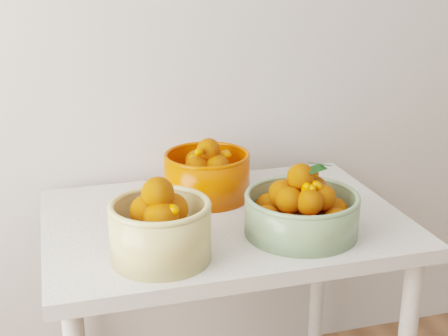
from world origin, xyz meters
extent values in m
cube|color=silver|center=(-0.33, 1.60, 0.73)|extent=(1.00, 0.70, 0.04)
cylinder|color=silver|center=(-0.77, 1.89, 0.35)|extent=(0.05, 0.05, 0.71)
cylinder|color=silver|center=(0.11, 1.89, 0.35)|extent=(0.05, 0.05, 0.71)
cylinder|color=#CFB972|center=(-0.55, 1.40, 0.82)|extent=(0.28, 0.28, 0.14)
torus|color=#CFB972|center=(-0.55, 1.40, 0.89)|extent=(0.28, 0.28, 0.02)
sphere|color=#D1660C|center=(-0.49, 1.40, 0.81)|extent=(0.08, 0.08, 0.08)
sphere|color=#D1660C|center=(-0.53, 1.46, 0.81)|extent=(0.08, 0.08, 0.08)
sphere|color=#CF4700|center=(-0.60, 1.43, 0.81)|extent=(0.08, 0.08, 0.08)
sphere|color=#CF4700|center=(-0.60, 1.36, 0.81)|extent=(0.08, 0.08, 0.08)
sphere|color=#CF4700|center=(-0.53, 1.34, 0.81)|extent=(0.08, 0.08, 0.08)
sphere|color=#CF4700|center=(-0.55, 1.40, 0.81)|extent=(0.08, 0.08, 0.08)
sphere|color=#CF4700|center=(-0.52, 1.41, 0.87)|extent=(0.08, 0.08, 0.08)
sphere|color=#CF4700|center=(-0.58, 1.42, 0.87)|extent=(0.08, 0.08, 0.08)
sphere|color=#CF4700|center=(-0.55, 1.36, 0.87)|extent=(0.08, 0.08, 0.08)
sphere|color=#CF4700|center=(-0.55, 1.39, 0.92)|extent=(0.08, 0.08, 0.08)
ellipsoid|color=#FE6300|center=(-0.53, 1.35, 0.89)|extent=(0.05, 0.05, 0.04)
ellipsoid|color=#FE6300|center=(-0.56, 1.40, 0.91)|extent=(0.05, 0.04, 0.04)
ellipsoid|color=#FE6300|center=(-0.55, 1.40, 0.93)|extent=(0.03, 0.05, 0.04)
ellipsoid|color=#FE6300|center=(-0.56, 1.42, 0.91)|extent=(0.05, 0.05, 0.04)
cylinder|color=gray|center=(-0.17, 1.44, 0.80)|extent=(0.30, 0.30, 0.11)
torus|color=gray|center=(-0.17, 1.44, 0.86)|extent=(0.31, 0.31, 0.01)
sphere|color=#CF4700|center=(-0.07, 1.44, 0.80)|extent=(0.08, 0.08, 0.08)
sphere|color=#CF4700|center=(-0.10, 1.51, 0.80)|extent=(0.07, 0.07, 0.07)
sphere|color=#CF4700|center=(-0.17, 1.54, 0.80)|extent=(0.07, 0.07, 0.07)
sphere|color=#CF4700|center=(-0.23, 1.51, 0.80)|extent=(0.08, 0.08, 0.08)
sphere|color=#CF4700|center=(-0.26, 1.44, 0.80)|extent=(0.08, 0.08, 0.08)
sphere|color=#CF4700|center=(-0.23, 1.37, 0.80)|extent=(0.08, 0.08, 0.08)
sphere|color=#CF4700|center=(-0.17, 1.34, 0.80)|extent=(0.08, 0.08, 0.08)
sphere|color=#CF4700|center=(-0.10, 1.37, 0.80)|extent=(0.08, 0.08, 0.08)
sphere|color=#CF4700|center=(-0.17, 1.44, 0.80)|extent=(0.07, 0.07, 0.07)
sphere|color=#CF4700|center=(-0.12, 1.47, 0.86)|extent=(0.08, 0.08, 0.08)
sphere|color=#CF4700|center=(-0.16, 1.49, 0.86)|extent=(0.07, 0.07, 0.07)
sphere|color=#CF4700|center=(-0.21, 1.46, 0.86)|extent=(0.07, 0.07, 0.07)
sphere|color=#CF4700|center=(-0.21, 1.42, 0.86)|extent=(0.07, 0.07, 0.07)
sphere|color=#CF4700|center=(-0.17, 1.39, 0.86)|extent=(0.07, 0.07, 0.07)
sphere|color=#CF4700|center=(-0.12, 1.41, 0.86)|extent=(0.07, 0.07, 0.07)
sphere|color=#CF4700|center=(-0.17, 1.44, 0.91)|extent=(0.07, 0.07, 0.07)
ellipsoid|color=#FE6300|center=(-0.17, 1.41, 0.88)|extent=(0.03, 0.04, 0.03)
ellipsoid|color=#FE6300|center=(-0.17, 1.44, 0.91)|extent=(0.04, 0.03, 0.03)
ellipsoid|color=#FE6300|center=(-0.17, 1.41, 0.89)|extent=(0.03, 0.04, 0.03)
ellipsoid|color=#FE6300|center=(-0.16, 1.40, 0.89)|extent=(0.03, 0.04, 0.04)
ellipsoid|color=#FE6300|center=(-0.16, 1.47, 0.88)|extent=(0.04, 0.04, 0.04)
ellipsoid|color=#FE6300|center=(-0.17, 1.43, 0.91)|extent=(0.03, 0.04, 0.03)
ellipsoid|color=#FE6300|center=(-0.15, 1.44, 0.91)|extent=(0.04, 0.03, 0.03)
ellipsoid|color=#FE6300|center=(-0.14, 1.47, 0.90)|extent=(0.04, 0.05, 0.04)
ellipsoid|color=#FE6300|center=(-0.14, 1.47, 0.91)|extent=(0.05, 0.04, 0.04)
ellipsoid|color=#FE6300|center=(-0.14, 1.44, 0.91)|extent=(0.04, 0.03, 0.03)
ellipsoid|color=#FE6300|center=(-0.14, 1.41, 0.89)|extent=(0.04, 0.05, 0.04)
ellipsoid|color=#FE6300|center=(-0.19, 1.47, 0.88)|extent=(0.04, 0.05, 0.03)
cylinder|color=#E23B00|center=(-0.34, 1.76, 0.82)|extent=(0.28, 0.28, 0.13)
torus|color=#E23B00|center=(-0.34, 1.76, 0.88)|extent=(0.28, 0.28, 0.01)
sphere|color=#CF4700|center=(-0.26, 1.76, 0.80)|extent=(0.08, 0.08, 0.08)
sphere|color=#CF4700|center=(-0.30, 1.82, 0.80)|extent=(0.08, 0.08, 0.08)
sphere|color=#CF4700|center=(-0.38, 1.82, 0.80)|extent=(0.07, 0.07, 0.07)
sphere|color=#CF4700|center=(-0.42, 1.75, 0.80)|extent=(0.08, 0.08, 0.08)
sphere|color=#CF4700|center=(-0.38, 1.69, 0.80)|extent=(0.08, 0.08, 0.08)
sphere|color=#CF4700|center=(-0.30, 1.69, 0.80)|extent=(0.07, 0.07, 0.07)
sphere|color=#CF4700|center=(-0.34, 1.76, 0.80)|extent=(0.07, 0.07, 0.07)
sphere|color=#CF4700|center=(-0.31, 1.78, 0.85)|extent=(0.07, 0.07, 0.07)
sphere|color=#CF4700|center=(-0.36, 1.79, 0.85)|extent=(0.07, 0.07, 0.07)
sphere|color=#CF4700|center=(-0.38, 1.73, 0.85)|extent=(0.07, 0.07, 0.07)
sphere|color=#CF4700|center=(-0.32, 1.72, 0.85)|extent=(0.08, 0.08, 0.08)
sphere|color=#CF4700|center=(-0.34, 1.75, 0.90)|extent=(0.07, 0.07, 0.07)
ellipsoid|color=#FE6300|center=(-0.28, 1.75, 0.88)|extent=(0.04, 0.03, 0.03)
ellipsoid|color=#FE6300|center=(-0.34, 1.75, 0.88)|extent=(0.04, 0.05, 0.03)
ellipsoid|color=#FE6300|center=(-0.34, 1.76, 0.91)|extent=(0.04, 0.03, 0.04)
ellipsoid|color=#FE6300|center=(-0.28, 1.77, 0.88)|extent=(0.04, 0.03, 0.04)
ellipsoid|color=#FE6300|center=(-0.38, 1.71, 0.91)|extent=(0.04, 0.05, 0.03)
ellipsoid|color=#FE6300|center=(-0.33, 1.79, 0.91)|extent=(0.04, 0.05, 0.03)
ellipsoid|color=#FE6300|center=(-0.35, 1.75, 0.90)|extent=(0.04, 0.04, 0.03)
ellipsoid|color=#FE6300|center=(-0.33, 1.79, 0.87)|extent=(0.04, 0.04, 0.03)
ellipsoid|color=#FE6300|center=(-0.38, 1.77, 0.87)|extent=(0.04, 0.03, 0.04)
camera|label=1|loc=(-0.78, 0.04, 1.46)|focal=50.00mm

